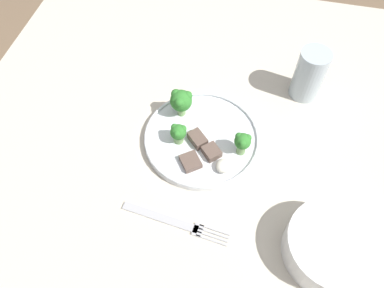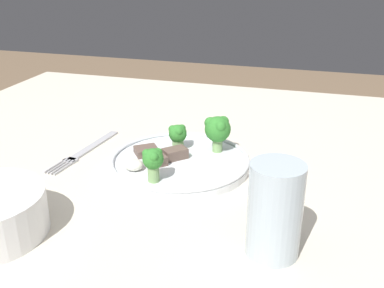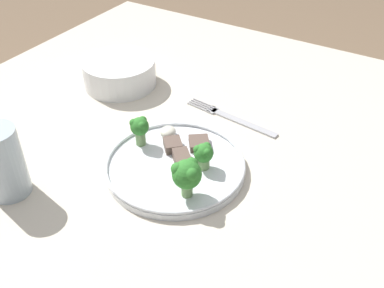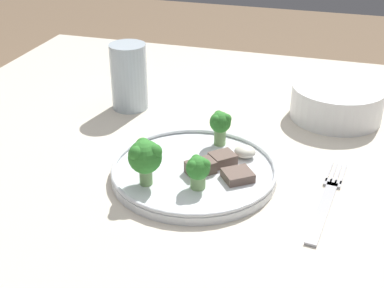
% 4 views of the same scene
% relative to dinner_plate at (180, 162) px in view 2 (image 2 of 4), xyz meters
% --- Properties ---
extents(table, '(1.14, 1.10, 0.76)m').
position_rel_dinner_plate_xyz_m(table, '(0.04, 0.02, -0.11)').
color(table, beige).
rests_on(table, ground_plane).
extents(dinner_plate, '(0.24, 0.24, 0.02)m').
position_rel_dinner_plate_xyz_m(dinner_plate, '(0.00, 0.00, 0.00)').
color(dinner_plate, white).
rests_on(dinner_plate, table).
extents(fork, '(0.04, 0.21, 0.00)m').
position_rel_dinner_plate_xyz_m(fork, '(0.19, -0.01, -0.01)').
color(fork, '#B2B2B7').
rests_on(fork, table).
extents(drinking_glass, '(0.07, 0.07, 0.12)m').
position_rel_dinner_plate_xyz_m(drinking_glass, '(-0.18, 0.20, 0.04)').
color(drinking_glass, '#B2C1CC').
rests_on(drinking_glass, table).
extents(broccoli_floret_near_rim_left, '(0.05, 0.05, 0.07)m').
position_rel_dinner_plate_xyz_m(broccoli_floret_near_rim_left, '(-0.05, -0.06, 0.05)').
color(broccoli_floret_near_rim_left, '#7FA866').
rests_on(broccoli_floret_near_rim_left, dinner_plate).
extents(broccoli_floret_center_left, '(0.03, 0.03, 0.05)m').
position_rel_dinner_plate_xyz_m(broccoli_floret_center_left, '(0.02, 0.08, 0.04)').
color(broccoli_floret_center_left, '#7FA866').
rests_on(broccoli_floret_center_left, dinner_plate).
extents(broccoli_floret_back_left, '(0.03, 0.03, 0.05)m').
position_rel_dinner_plate_xyz_m(broccoli_floret_back_left, '(0.02, -0.04, 0.03)').
color(broccoli_floret_back_left, '#7FA866').
rests_on(broccoli_floret_back_left, dinner_plate).
extents(meat_slice_front_slice, '(0.05, 0.05, 0.01)m').
position_rel_dinner_plate_xyz_m(meat_slice_front_slice, '(0.07, -0.01, 0.01)').
color(meat_slice_front_slice, brown).
rests_on(meat_slice_front_slice, dinner_plate).
extents(meat_slice_middle_slice, '(0.05, 0.05, 0.02)m').
position_rel_dinner_plate_xyz_m(meat_slice_middle_slice, '(0.04, 0.03, 0.01)').
color(meat_slice_middle_slice, brown).
rests_on(meat_slice_middle_slice, dinner_plate).
extents(meat_slice_rear_slice, '(0.05, 0.05, 0.02)m').
position_rel_dinner_plate_xyz_m(meat_slice_rear_slice, '(0.01, -0.01, 0.01)').
color(meat_slice_rear_slice, brown).
rests_on(meat_slice_rear_slice, dinner_plate).
extents(sauce_dollop, '(0.03, 0.03, 0.02)m').
position_rel_dinner_plate_xyz_m(sauce_dollop, '(0.06, 0.06, 0.01)').
color(sauce_dollop, silver).
rests_on(sauce_dollop, dinner_plate).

